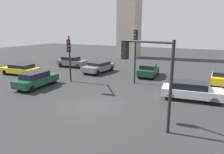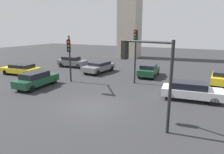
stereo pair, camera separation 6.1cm
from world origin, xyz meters
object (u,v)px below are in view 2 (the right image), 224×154
traffic_light_2 (145,64)px  car_6 (149,70)px  car_0 (191,90)px  car_2 (36,79)px  car_3 (221,77)px  car_5 (72,62)px  traffic_light_1 (135,47)px  car_7 (99,67)px  traffic_light_0 (69,51)px  car_1 (21,69)px

traffic_light_2 → car_6: 12.42m
car_0 → car_2: size_ratio=1.04×
car_3 → car_5: 18.79m
traffic_light_1 → car_6: (0.40, 3.64, -2.90)m
car_6 → car_7: 6.26m
car_5 → car_6: 11.45m
traffic_light_0 → car_1: bearing=-136.4°
traffic_light_2 → car_1: bearing=-2.4°
car_2 → car_7: (1.89, 8.28, -0.03)m
car_5 → car_6: size_ratio=0.99×
traffic_light_1 → traffic_light_2: 8.79m
traffic_light_0 → car_6: (5.53, 7.26, -2.62)m
car_1 → car_7: size_ratio=0.99×
traffic_light_2 → car_0: 6.44m
car_5 → car_6: car_5 is taller
traffic_light_0 → traffic_light_2: size_ratio=0.98×
traffic_light_0 → car_2: size_ratio=1.07×
car_5 → car_1: bearing=-113.7°
car_2 → car_6: bearing=-44.6°
car_2 → car_7: car_2 is taller
car_1 → car_6: car_6 is taller
car_5 → car_3: bearing=-6.2°
traffic_light_1 → car_5: bearing=-113.2°
traffic_light_0 → car_6: 9.49m
car_1 → car_7: bearing=-150.4°
traffic_light_2 → car_5: bearing=-24.0°
car_0 → car_6: (-5.13, 6.25, 0.01)m
car_1 → car_2: bearing=147.6°
car_2 → traffic_light_1: bearing=-57.8°
car_5 → traffic_light_2: bearing=-43.4°
traffic_light_1 → car_2: 9.84m
traffic_light_2 → car_2: (-11.19, 2.69, -2.70)m
traffic_light_0 → traffic_light_1: traffic_light_1 is taller
traffic_light_0 → car_2: (-2.58, -1.77, -2.61)m
traffic_light_1 → car_1: traffic_light_1 is taller
car_5 → car_7: size_ratio=0.90×
car_6 → car_7: (-6.21, -0.74, -0.02)m
traffic_light_0 → traffic_light_1: 6.28m
traffic_light_2 → car_7: 14.64m
car_2 → car_6: size_ratio=1.02×
car_0 → car_7: bearing=148.0°
traffic_light_0 → car_3: 14.81m
car_2 → car_3: car_2 is taller
traffic_light_1 → traffic_light_2: bearing=21.2°
traffic_light_1 → car_7: 7.13m
car_6 → traffic_light_0: bearing=138.6°
car_2 → car_1: bearing=59.6°
traffic_light_1 → car_7: (-5.82, 2.90, -2.92)m
car_0 → car_1: car_0 is taller
car_3 → traffic_light_1: bearing=116.0°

